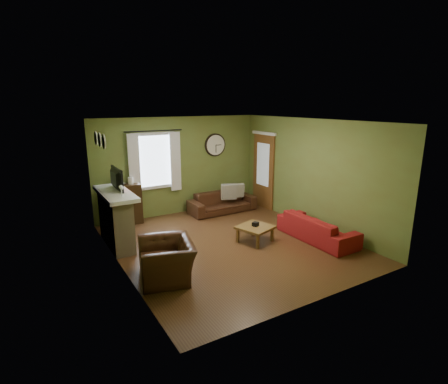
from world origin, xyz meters
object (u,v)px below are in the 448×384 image
armchair (167,260)px  coffee_table (255,234)px  bookshelf (124,205)px  sofa_red (317,228)px  sofa_brown (222,202)px

armchair → coffee_table: size_ratio=1.53×
bookshelf → armchair: (-0.12, -3.14, -0.17)m
sofa_red → coffee_table: (-1.25, 0.59, -0.10)m
sofa_brown → coffee_table: bearing=-102.3°
sofa_red → armchair: size_ratio=1.84×
coffee_table → bookshelf: bearing=129.5°
sofa_red → coffee_table: size_ratio=2.81×
bookshelf → sofa_brown: (2.62, -0.35, -0.23)m
bookshelf → sofa_brown: 2.66m
bookshelf → coffee_table: 3.37m
bookshelf → sofa_red: bearing=-43.2°
bookshelf → coffee_table: bearing=-50.5°
sofa_brown → sofa_red: size_ratio=1.00×
coffee_table → sofa_brown: bearing=77.7°
sofa_brown → armchair: armchair is taller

